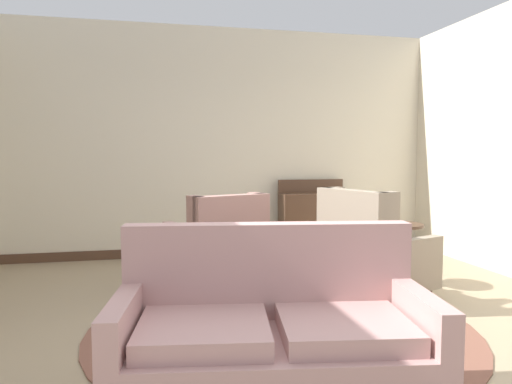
{
  "coord_description": "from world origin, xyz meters",
  "views": [
    {
      "loc": [
        -1.03,
        -3.3,
        1.37
      ],
      "look_at": [
        -0.06,
        0.92,
        1.03
      ],
      "focal_mm": 34.33,
      "sensor_mm": 36.0,
      "label": 1
    }
  ],
  "objects_px": {
    "coffee_table": "(282,282)",
    "settee": "(273,335)",
    "sideboard": "(314,219)",
    "porcelain_vase": "(277,254)",
    "side_table": "(398,249)",
    "armchair_beside_settee": "(218,248)",
    "armchair_foreground_right": "(371,255)"
  },
  "relations": [
    {
      "from": "coffee_table",
      "to": "side_table",
      "type": "height_order",
      "value": "side_table"
    },
    {
      "from": "porcelain_vase",
      "to": "coffee_table",
      "type": "bearing_deg",
      "value": 8.0
    },
    {
      "from": "porcelain_vase",
      "to": "sideboard",
      "type": "xyz_separation_m",
      "value": [
        1.26,
        2.69,
        -0.12
      ]
    },
    {
      "from": "armchair_beside_settee",
      "to": "side_table",
      "type": "relative_size",
      "value": 1.63
    },
    {
      "from": "porcelain_vase",
      "to": "armchair_foreground_right",
      "type": "bearing_deg",
      "value": 25.17
    },
    {
      "from": "armchair_foreground_right",
      "to": "armchair_beside_settee",
      "type": "bearing_deg",
      "value": 41.87
    },
    {
      "from": "settee",
      "to": "armchair_beside_settee",
      "type": "distance_m",
      "value": 2.35
    },
    {
      "from": "porcelain_vase",
      "to": "side_table",
      "type": "xyz_separation_m",
      "value": [
        1.55,
        0.91,
        -0.2
      ]
    },
    {
      "from": "armchair_foreground_right",
      "to": "porcelain_vase",
      "type": "bearing_deg",
      "value": 95.21
    },
    {
      "from": "coffee_table",
      "to": "armchair_beside_settee",
      "type": "bearing_deg",
      "value": 105.54
    },
    {
      "from": "coffee_table",
      "to": "side_table",
      "type": "bearing_deg",
      "value": 31.14
    },
    {
      "from": "side_table",
      "to": "armchair_foreground_right",
      "type": "bearing_deg",
      "value": -140.17
    },
    {
      "from": "porcelain_vase",
      "to": "settee",
      "type": "height_order",
      "value": "settee"
    },
    {
      "from": "coffee_table",
      "to": "armchair_foreground_right",
      "type": "relative_size",
      "value": 0.92
    },
    {
      "from": "settee",
      "to": "porcelain_vase",
      "type": "bearing_deg",
      "value": 82.37
    },
    {
      "from": "porcelain_vase",
      "to": "armchair_beside_settee",
      "type": "height_order",
      "value": "armchair_beside_settee"
    },
    {
      "from": "armchair_beside_settee",
      "to": "sideboard",
      "type": "height_order",
      "value": "sideboard"
    },
    {
      "from": "coffee_table",
      "to": "armchair_foreground_right",
      "type": "xyz_separation_m",
      "value": [
        0.99,
        0.48,
        0.07
      ]
    },
    {
      "from": "settee",
      "to": "side_table",
      "type": "distance_m",
      "value": 2.81
    },
    {
      "from": "armchair_beside_settee",
      "to": "sideboard",
      "type": "xyz_separation_m",
      "value": [
        1.55,
        1.5,
        0.05
      ]
    },
    {
      "from": "coffee_table",
      "to": "side_table",
      "type": "distance_m",
      "value": 1.76
    },
    {
      "from": "coffee_table",
      "to": "settee",
      "type": "relative_size",
      "value": 0.56
    },
    {
      "from": "armchair_beside_settee",
      "to": "armchair_foreground_right",
      "type": "bearing_deg",
      "value": 131.92
    },
    {
      "from": "side_table",
      "to": "sideboard",
      "type": "height_order",
      "value": "sideboard"
    },
    {
      "from": "coffee_table",
      "to": "side_table",
      "type": "xyz_separation_m",
      "value": [
        1.5,
        0.91,
        0.03
      ]
    },
    {
      "from": "settee",
      "to": "armchair_beside_settee",
      "type": "height_order",
      "value": "armchair_beside_settee"
    },
    {
      "from": "coffee_table",
      "to": "settee",
      "type": "height_order",
      "value": "settee"
    },
    {
      "from": "coffee_table",
      "to": "settee",
      "type": "xyz_separation_m",
      "value": [
        -0.39,
        -1.17,
        0.04
      ]
    },
    {
      "from": "porcelain_vase",
      "to": "side_table",
      "type": "relative_size",
      "value": 0.59
    },
    {
      "from": "porcelain_vase",
      "to": "side_table",
      "type": "height_order",
      "value": "porcelain_vase"
    },
    {
      "from": "porcelain_vase",
      "to": "side_table",
      "type": "bearing_deg",
      "value": 30.59
    },
    {
      "from": "coffee_table",
      "to": "sideboard",
      "type": "height_order",
      "value": "sideboard"
    }
  ]
}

